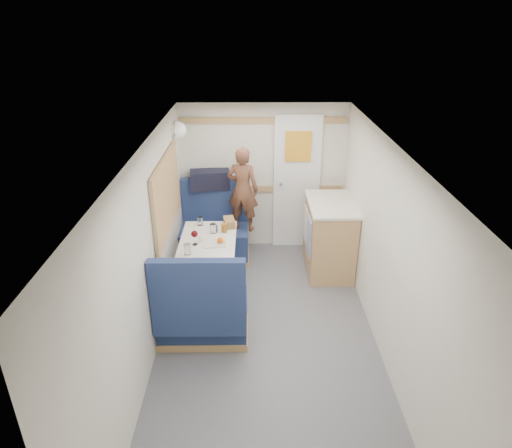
{
  "coord_description": "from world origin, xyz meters",
  "views": [
    {
      "loc": [
        -0.15,
        -3.59,
        3.04
      ],
      "look_at": [
        -0.11,
        0.9,
        0.94
      ],
      "focal_mm": 32.0,
      "sensor_mm": 36.0,
      "label": 1
    }
  ],
  "objects_px": {
    "orange_fruit": "(220,240)",
    "salt_grinder": "(200,238)",
    "duffel_bag": "(210,180)",
    "wine_glass": "(194,235)",
    "person": "(243,190)",
    "bench_far": "(215,237)",
    "tumbler_right": "(213,229)",
    "tumbler_left": "(187,249)",
    "bench_near": "(202,315)",
    "dinette_table": "(209,250)",
    "tumbler_mid": "(200,221)",
    "galley_counter": "(329,236)",
    "cheese_block": "(221,241)",
    "pepper_grinder": "(216,229)",
    "bread_loaf": "(229,222)",
    "beer_glass": "(224,228)",
    "tray": "(214,241)",
    "dome_light": "(178,130)"
  },
  "relations": [
    {
      "from": "galley_counter",
      "to": "pepper_grinder",
      "type": "distance_m",
      "value": 1.47
    },
    {
      "from": "person",
      "to": "tumbler_right",
      "type": "bearing_deg",
      "value": 78.89
    },
    {
      "from": "duffel_bag",
      "to": "orange_fruit",
      "type": "distance_m",
      "value": 1.31
    },
    {
      "from": "tumbler_mid",
      "to": "bench_near",
      "type": "bearing_deg",
      "value": -84.23
    },
    {
      "from": "dinette_table",
      "to": "tumbler_mid",
      "type": "relative_size",
      "value": 8.88
    },
    {
      "from": "duffel_bag",
      "to": "bread_loaf",
      "type": "distance_m",
      "value": 0.88
    },
    {
      "from": "dinette_table",
      "to": "salt_grinder",
      "type": "height_order",
      "value": "salt_grinder"
    },
    {
      "from": "salt_grinder",
      "to": "dinette_table",
      "type": "bearing_deg",
      "value": 45.71
    },
    {
      "from": "cheese_block",
      "to": "beer_glass",
      "type": "xyz_separation_m",
      "value": [
        0.02,
        0.29,
        0.02
      ]
    },
    {
      "from": "dinette_table",
      "to": "tumbler_right",
      "type": "xyz_separation_m",
      "value": [
        0.05,
        0.12,
        0.21
      ]
    },
    {
      "from": "bench_far",
      "to": "tumbler_mid",
      "type": "bearing_deg",
      "value": -103.63
    },
    {
      "from": "wine_glass",
      "to": "tumbler_mid",
      "type": "distance_m",
      "value": 0.51
    },
    {
      "from": "duffel_bag",
      "to": "tumbler_left",
      "type": "relative_size",
      "value": 4.2
    },
    {
      "from": "galley_counter",
      "to": "tumbler_mid",
      "type": "distance_m",
      "value": 1.63
    },
    {
      "from": "galley_counter",
      "to": "tumbler_mid",
      "type": "bearing_deg",
      "value": -173.04
    },
    {
      "from": "dinette_table",
      "to": "dome_light",
      "type": "distance_m",
      "value": 1.51
    },
    {
      "from": "orange_fruit",
      "to": "salt_grinder",
      "type": "xyz_separation_m",
      "value": [
        -0.23,
        0.07,
        -0.01
      ]
    },
    {
      "from": "orange_fruit",
      "to": "wine_glass",
      "type": "bearing_deg",
      "value": -179.41
    },
    {
      "from": "dinette_table",
      "to": "cheese_block",
      "type": "height_order",
      "value": "cheese_block"
    },
    {
      "from": "dinette_table",
      "to": "orange_fruit",
      "type": "distance_m",
      "value": 0.29
    },
    {
      "from": "wine_glass",
      "to": "tumbler_left",
      "type": "height_order",
      "value": "wine_glass"
    },
    {
      "from": "duffel_bag",
      "to": "wine_glass",
      "type": "height_order",
      "value": "duffel_bag"
    },
    {
      "from": "galley_counter",
      "to": "tumbler_left",
      "type": "bearing_deg",
      "value": -150.72
    },
    {
      "from": "bench_near",
      "to": "wine_glass",
      "type": "relative_size",
      "value": 6.25
    },
    {
      "from": "wine_glass",
      "to": "salt_grinder",
      "type": "relative_size",
      "value": 2.07
    },
    {
      "from": "bench_far",
      "to": "tumbler_right",
      "type": "relative_size",
      "value": 8.8
    },
    {
      "from": "galley_counter",
      "to": "tumbler_left",
      "type": "distance_m",
      "value": 1.92
    },
    {
      "from": "tumbler_left",
      "to": "salt_grinder",
      "type": "relative_size",
      "value": 1.51
    },
    {
      "from": "cheese_block",
      "to": "salt_grinder",
      "type": "xyz_separation_m",
      "value": [
        -0.23,
        0.05,
        0.01
      ]
    },
    {
      "from": "bench_near",
      "to": "galley_counter",
      "type": "distance_m",
      "value": 2.04
    },
    {
      "from": "dinette_table",
      "to": "beer_glass",
      "type": "relative_size",
      "value": 9.0
    },
    {
      "from": "tumbler_right",
      "to": "bread_loaf",
      "type": "xyz_separation_m",
      "value": [
        0.17,
        0.21,
        -0.01
      ]
    },
    {
      "from": "orange_fruit",
      "to": "wine_glass",
      "type": "xyz_separation_m",
      "value": [
        -0.28,
        -0.0,
        0.07
      ]
    },
    {
      "from": "dome_light",
      "to": "tumbler_right",
      "type": "relative_size",
      "value": 1.68
    },
    {
      "from": "dome_light",
      "to": "bread_loaf",
      "type": "distance_m",
      "value": 1.27
    },
    {
      "from": "tray",
      "to": "cheese_block",
      "type": "height_order",
      "value": "cheese_block"
    },
    {
      "from": "bench_far",
      "to": "bench_near",
      "type": "distance_m",
      "value": 1.73
    },
    {
      "from": "dome_light",
      "to": "duffel_bag",
      "type": "distance_m",
      "value": 0.84
    },
    {
      "from": "person",
      "to": "orange_fruit",
      "type": "relative_size",
      "value": 16.91
    },
    {
      "from": "galley_counter",
      "to": "bread_loaf",
      "type": "bearing_deg",
      "value": -170.0
    },
    {
      "from": "orange_fruit",
      "to": "pepper_grinder",
      "type": "height_order",
      "value": "pepper_grinder"
    },
    {
      "from": "duffel_bag",
      "to": "orange_fruit",
      "type": "height_order",
      "value": "duffel_bag"
    },
    {
      "from": "duffel_bag",
      "to": "galley_counter",
      "type": "bearing_deg",
      "value": -27.94
    },
    {
      "from": "bench_near",
      "to": "tumbler_right",
      "type": "bearing_deg",
      "value": 87.08
    },
    {
      "from": "bench_near",
      "to": "dome_light",
      "type": "relative_size",
      "value": 5.25
    },
    {
      "from": "orange_fruit",
      "to": "cheese_block",
      "type": "xyz_separation_m",
      "value": [
        0.01,
        0.02,
        -0.02
      ]
    },
    {
      "from": "bench_near",
      "to": "bread_loaf",
      "type": "bearing_deg",
      "value": 79.34
    },
    {
      "from": "duffel_bag",
      "to": "salt_grinder",
      "type": "distance_m",
      "value": 1.23
    },
    {
      "from": "galley_counter",
      "to": "bench_near",
      "type": "bearing_deg",
      "value": -136.06
    },
    {
      "from": "cheese_block",
      "to": "tumbler_right",
      "type": "distance_m",
      "value": 0.27
    }
  ]
}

